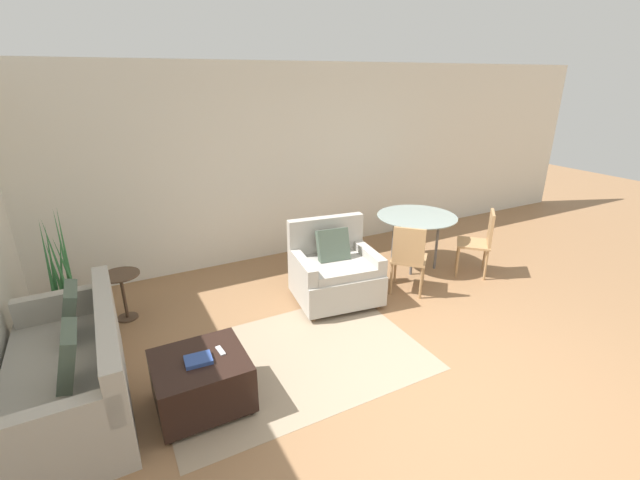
% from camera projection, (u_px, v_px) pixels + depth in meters
% --- Properties ---
extents(ground_plane, '(20.00, 20.00, 0.00)m').
position_uv_depth(ground_plane, '(447.00, 386.00, 3.77)').
color(ground_plane, '#936B47').
extents(wall_back, '(12.00, 0.06, 2.75)m').
position_uv_depth(wall_back, '(284.00, 163.00, 6.18)').
color(wall_back, silver).
rests_on(wall_back, ground_plane).
extents(area_rug, '(2.47, 1.65, 0.01)m').
position_uv_depth(area_rug, '(294.00, 359.00, 4.14)').
color(area_rug, gray).
rests_on(area_rug, ground_plane).
extents(couch, '(0.86, 1.81, 0.90)m').
position_uv_depth(couch, '(73.00, 375.00, 3.45)').
color(couch, '#B2ADA3').
rests_on(couch, ground_plane).
extents(armchair, '(1.05, 0.94, 0.96)m').
position_uv_depth(armchair, '(334.00, 272.00, 5.11)').
color(armchair, '#B2ADA3').
rests_on(armchair, ground_plane).
extents(ottoman, '(0.73, 0.67, 0.45)m').
position_uv_depth(ottoman, '(201.00, 380.00, 3.48)').
color(ottoman, black).
rests_on(ottoman, ground_plane).
extents(book_stack, '(0.22, 0.18, 0.03)m').
position_uv_depth(book_stack, '(198.00, 360.00, 3.37)').
color(book_stack, '#2D478C').
rests_on(book_stack, ottoman).
extents(tv_remote_primary, '(0.06, 0.14, 0.01)m').
position_uv_depth(tv_remote_primary, '(220.00, 351.00, 3.51)').
color(tv_remote_primary, '#B7B7BC').
rests_on(tv_remote_primary, ottoman).
extents(potted_plant, '(0.40, 0.40, 1.37)m').
position_uv_depth(potted_plant, '(70.00, 306.00, 4.51)').
color(potted_plant, '#333338').
rests_on(potted_plant, ground_plane).
extents(side_table, '(0.41, 0.41, 0.55)m').
position_uv_depth(side_table, '(122.00, 288.00, 4.69)').
color(side_table, '#4C3828').
rests_on(side_table, ground_plane).
extents(dining_table, '(1.09, 1.09, 0.75)m').
position_uv_depth(dining_table, '(416.00, 222.00, 5.92)').
color(dining_table, '#8C9E99').
rests_on(dining_table, ground_plane).
extents(dining_chair_near_left, '(0.59, 0.59, 0.90)m').
position_uv_depth(dining_chair_near_left, '(409.00, 255.00, 5.21)').
color(dining_chair_near_left, tan).
rests_on(dining_chair_near_left, ground_plane).
extents(dining_chair_near_right, '(0.59, 0.59, 0.90)m').
position_uv_depth(dining_chair_near_right, '(481.00, 238.00, 5.74)').
color(dining_chair_near_right, tan).
rests_on(dining_chair_near_right, ground_plane).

